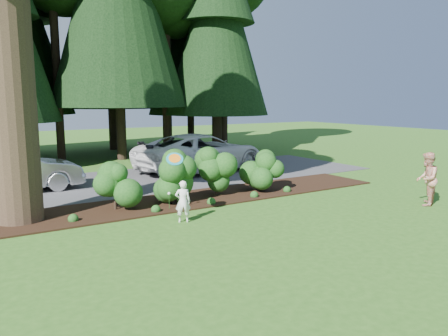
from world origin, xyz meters
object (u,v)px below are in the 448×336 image
Objects in this scene: car_white_suv at (201,153)px; frisbee at (175,159)px; car_silver_wagon at (13,171)px; child at (183,201)px; adult at (427,179)px; car_dark_suv at (194,155)px.

frisbee is (-4.64, -6.87, 0.83)m from car_white_suv.
car_silver_wagon reaches higher than child.
car_silver_wagon is at bearing -65.71° from adult.
adult is at bearing -154.24° from car_dark_suv.
child is 7.76m from adult.
car_white_suv is (7.91, 0.52, 0.11)m from car_silver_wagon.
adult is 7.99m from frisbee.
car_silver_wagon is at bearing 83.69° from car_white_suv.
car_silver_wagon is 13.98m from adult.
car_silver_wagon is 0.94× the size of car_dark_suv.
car_white_suv is 1.27× the size of car_dark_suv.
car_dark_suv is at bearing 58.34° from frisbee.
car_dark_suv is (-0.16, 0.39, -0.15)m from car_white_suv.
adult is (10.80, -8.87, 0.05)m from car_silver_wagon.
car_dark_suv is at bearing -85.45° from car_silver_wagon.
frisbee is (-0.14, 0.17, 1.16)m from child.
car_dark_suv is 2.93× the size of adult.
car_silver_wagon is 7.21m from frisbee.
adult is (7.39, -2.34, 0.27)m from child.
car_white_suv is at bearing -99.20° from adult.
adult is 3.21× the size of frisbee.
car_silver_wagon is 7.93m from car_white_suv.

